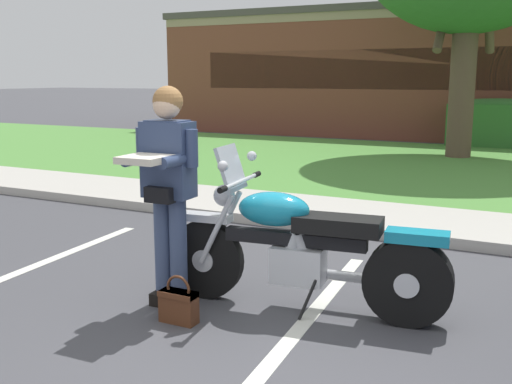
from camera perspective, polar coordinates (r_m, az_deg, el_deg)
The scene contains 9 objects.
ground_plane at distance 3.89m, azimuth 1.37°, elevation -16.24°, with size 140.00×140.00×0.00m, color #424247.
curb_strip at distance 6.82m, azimuth 13.40°, elevation -3.97°, with size 60.00×0.20×0.12m, color #B7B2A8.
concrete_walk at distance 7.63m, azimuth 14.89°, elevation -2.62°, with size 60.00×1.50×0.08m, color #B7B2A8.
grass_lawn at distance 12.21m, azimuth 19.53°, elevation 2.04°, with size 60.00×7.92×0.06m, color #518E3D.
stall_stripe_1 at distance 4.06m, azimuth 2.18°, elevation -14.94°, with size 0.12×4.40×0.01m, color silver.
motorcycle at distance 4.59m, azimuth 5.25°, elevation -5.42°, with size 2.24×0.82×1.26m.
rider_person at distance 4.65m, azimuth -8.38°, elevation 1.27°, with size 0.54×0.60×1.70m.
handbag at distance 4.50m, azimuth -7.32°, elevation -10.41°, with size 0.28×0.13×0.36m.
hedge_left at distance 16.18m, azimuth 22.09°, elevation 6.11°, with size 2.48×0.90×1.24m.
Camera 1 is at (1.48, -3.13, 1.77)m, focal length 42.36 mm.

